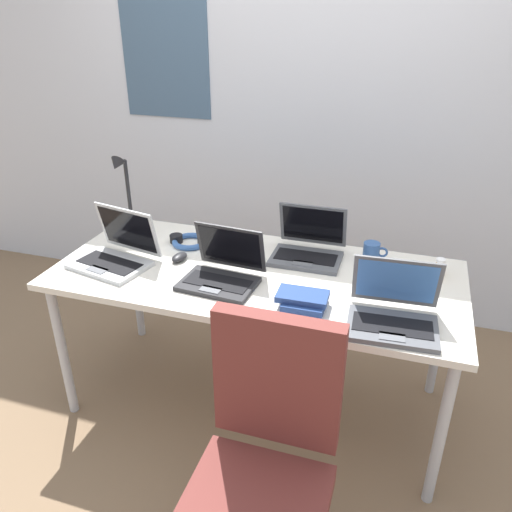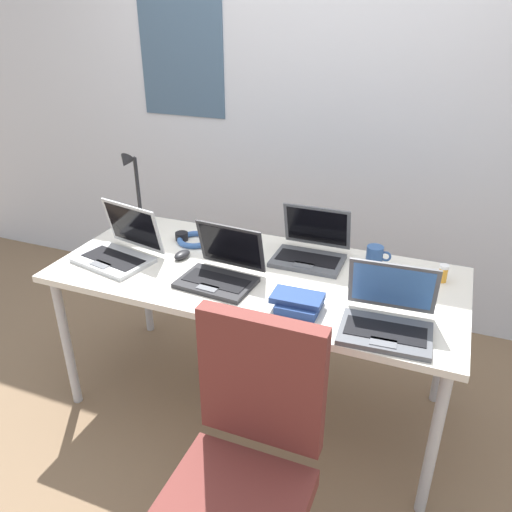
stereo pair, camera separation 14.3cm
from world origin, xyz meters
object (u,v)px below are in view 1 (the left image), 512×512
at_px(computer_mouse, 180,257).
at_px(coffee_mug, 372,252).
at_px(laptop_back_right, 393,313).
at_px(desk_lamp, 125,192).
at_px(book_stack, 304,300).
at_px(cell_phone, 379,284).
at_px(laptop_near_mouse, 222,272).
at_px(laptop_near_lamp, 308,248).
at_px(laptop_front_right, 115,254).
at_px(headphones, 190,241).
at_px(office_chair, 261,494).
at_px(pill_bottle, 440,267).

xyz_separation_m(computer_mouse, coffee_mug, (0.85, 0.27, 0.03)).
bearing_deg(laptop_back_right, computer_mouse, 166.54).
xyz_separation_m(desk_lamp, book_stack, (1.07, -0.49, -0.17)).
bearing_deg(cell_phone, laptop_near_mouse, -125.58).
xyz_separation_m(desk_lamp, laptop_near_lamp, (0.99, -0.06, -0.15)).
xyz_separation_m(laptop_near_mouse, laptop_front_right, (-0.53, 0.01, 0.00)).
height_order(laptop_front_right, headphones, laptop_front_right).
distance_m(desk_lamp, cell_phone, 1.36).
bearing_deg(coffee_mug, book_stack, -113.03).
bearing_deg(desk_lamp, office_chair, -45.58).
height_order(desk_lamp, headphones, desk_lamp).
height_order(computer_mouse, cell_phone, computer_mouse).
bearing_deg(laptop_back_right, pill_bottle, 69.80).
relative_size(pill_bottle, office_chair, 0.08).
bearing_deg(desk_lamp, laptop_front_right, -67.34).
relative_size(laptop_front_right, book_stack, 1.90).
height_order(headphones, book_stack, book_stack).
bearing_deg(laptop_near_lamp, coffee_mug, 10.93).
distance_m(laptop_front_right, computer_mouse, 0.29).
bearing_deg(laptop_front_right, desk_lamp, 112.66).
bearing_deg(pill_bottle, headphones, -178.08).
xyz_separation_m(laptop_near_lamp, laptop_back_right, (0.42, -0.45, 0.00)).
distance_m(laptop_near_lamp, laptop_back_right, 0.62).
xyz_separation_m(laptop_near_mouse, laptop_near_lamp, (0.30, 0.34, 0.00)).
relative_size(laptop_near_mouse, book_stack, 1.64).
distance_m(computer_mouse, office_chair, 1.11).
bearing_deg(laptop_front_right, office_chair, -37.84).
xyz_separation_m(laptop_near_lamp, pill_bottle, (0.59, 0.00, -0.01)).
xyz_separation_m(desk_lamp, laptop_front_right, (0.16, -0.39, -0.15)).
relative_size(laptop_front_right, computer_mouse, 4.03).
xyz_separation_m(headphones, coffee_mug, (0.87, 0.09, 0.03)).
height_order(cell_phone, coffee_mug, coffee_mug).
relative_size(computer_mouse, coffee_mug, 0.85).
xyz_separation_m(desk_lamp, pill_bottle, (1.57, -0.06, -0.16)).
bearing_deg(computer_mouse, laptop_near_mouse, -17.38).
distance_m(desk_lamp, coffee_mug, 1.28).
height_order(laptop_near_lamp, headphones, laptop_near_lamp).
distance_m(coffee_mug, office_chair, 1.18).
bearing_deg(headphones, laptop_back_right, -22.27).
height_order(cell_phone, headphones, headphones).
xyz_separation_m(computer_mouse, book_stack, (0.64, -0.22, 0.01)).
relative_size(laptop_front_right, cell_phone, 2.85).
xyz_separation_m(desk_lamp, laptop_near_mouse, (0.69, -0.40, -0.15)).
xyz_separation_m(desk_lamp, computer_mouse, (0.43, -0.27, -0.18)).
height_order(laptop_near_mouse, headphones, laptop_near_mouse).
xyz_separation_m(laptop_near_mouse, headphones, (-0.29, 0.31, -0.03)).
xyz_separation_m(laptop_back_right, headphones, (-1.01, 0.41, -0.03)).
bearing_deg(computer_mouse, headphones, 107.35).
height_order(headphones, pill_bottle, pill_bottle).
distance_m(desk_lamp, office_chair, 1.63).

